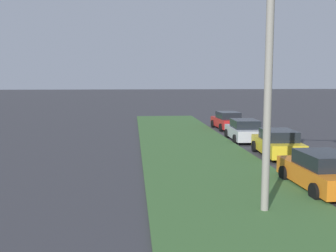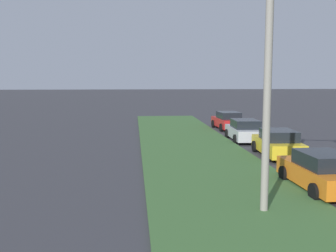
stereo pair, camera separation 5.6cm
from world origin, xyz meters
The scene contains 6 objects.
grass_median centered at (10.00, 6.64, 0.06)m, with size 60.00×6.00×0.12m, color #3D6633.
parked_car_orange centered at (10.84, 2.98, 0.72)m, with size 4.34×2.09×1.47m.
parked_car_yellow centered at (17.35, 2.29, 0.72)m, with size 4.40×2.21×1.47m.
parked_car_silver centered at (22.75, 2.61, 0.72)m, with size 4.36×2.13×1.47m.
parked_car_red centered at (28.99, 2.25, 0.72)m, with size 4.37×2.16×1.47m.
streetlight centered at (8.35, 5.65, 4.39)m, with size 0.98×2.83×7.50m.
Camera 1 is at (-3.33, 10.08, 4.22)m, focal length 42.63 mm.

